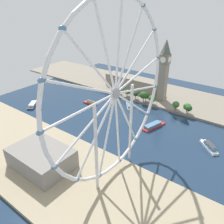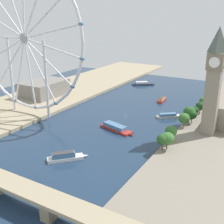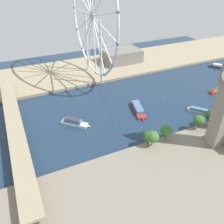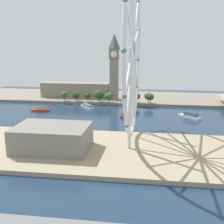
# 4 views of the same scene
# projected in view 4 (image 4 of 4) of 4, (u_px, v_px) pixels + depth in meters

# --- Properties ---
(ground_plane) EXTENTS (379.02, 379.02, 0.00)m
(ground_plane) POSITION_uv_depth(u_px,v_px,m) (89.00, 116.00, 328.73)
(ground_plane) COLOR #1E334C
(riverbank_left) EXTENTS (90.00, 520.00, 3.00)m
(riverbank_left) POSITION_uv_depth(u_px,v_px,m) (105.00, 97.00, 429.04)
(riverbank_left) COLOR gray
(riverbank_left) RESTS_ON ground_plane
(riverbank_right) EXTENTS (90.00, 520.00, 3.00)m
(riverbank_right) POSITION_uv_depth(u_px,v_px,m) (58.00, 149.00, 227.72)
(riverbank_right) COLOR tan
(riverbank_right) RESTS_ON ground_plane
(clock_tower) EXTENTS (12.89, 12.89, 83.51)m
(clock_tower) POSITION_uv_depth(u_px,v_px,m) (114.00, 66.00, 396.04)
(clock_tower) COLOR gray
(clock_tower) RESTS_ON riverbank_left
(parliament_block) EXTENTS (22.00, 91.91, 19.47)m
(parliament_block) POSITION_uv_depth(u_px,v_px,m) (76.00, 90.00, 421.20)
(parliament_block) COLOR gray
(parliament_block) RESTS_ON riverbank_left
(tree_row_embankment) EXTENTS (12.70, 117.27, 14.33)m
(tree_row_embankment) POSITION_uv_depth(u_px,v_px,m) (110.00, 96.00, 385.63)
(tree_row_embankment) COLOR #513823
(tree_row_embankment) RESTS_ON riverbank_left
(ferris_wheel) EXTENTS (132.77, 3.20, 136.64)m
(ferris_wheel) POSITION_uv_depth(u_px,v_px,m) (133.00, 48.00, 230.59)
(ferris_wheel) COLOR silver
(ferris_wheel) RESTS_ON riverbank_right
(riverside_hall) EXTENTS (37.14, 51.97, 17.09)m
(riverside_hall) POSITION_uv_depth(u_px,v_px,m) (52.00, 138.00, 220.92)
(riverside_hall) COLOR gray
(riverside_hall) RESTS_ON riverbank_right
(tour_boat_0) EXTENTS (36.56, 16.51, 4.95)m
(tour_boat_0) POSITION_uv_depth(u_px,v_px,m) (129.00, 113.00, 334.13)
(tour_boat_0) COLOR #B22D28
(tour_boat_0) RESTS_ON ground_plane
(tour_boat_1) EXTENTS (22.76, 23.72, 5.95)m
(tour_boat_1) POSITION_uv_depth(u_px,v_px,m) (190.00, 116.00, 321.61)
(tour_boat_1) COLOR white
(tour_boat_1) RESTS_ON ground_plane
(tour_boat_2) EXTENTS (23.58, 20.32, 4.35)m
(tour_boat_2) POSITION_uv_depth(u_px,v_px,m) (87.00, 106.00, 369.23)
(tour_boat_2) COLOR beige
(tour_boat_2) RESTS_ON ground_plane
(tour_boat_3) EXTENTS (6.83, 23.32, 5.25)m
(tour_boat_3) POSITION_uv_depth(u_px,v_px,m) (40.00, 109.00, 351.51)
(tour_boat_3) COLOR #B22D28
(tour_boat_3) RESTS_ON ground_plane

